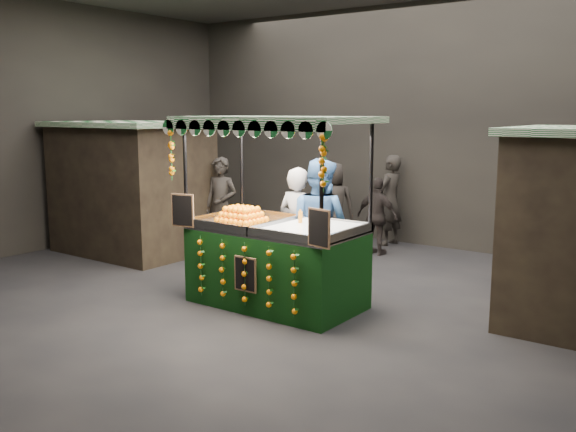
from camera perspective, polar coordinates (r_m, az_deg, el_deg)
The scene contains 11 objects.
ground at distance 9.46m, azimuth -0.93°, elevation -7.71°, with size 12.00×12.00×0.00m, color black.
market_hall at distance 9.06m, azimuth -0.99°, elevation 13.18°, with size 12.10×10.10×5.05m.
neighbour_stall_left at distance 12.91m, azimuth -13.96°, elevation 2.59°, with size 3.00×2.20×2.60m.
juice_stall at distance 9.05m, azimuth -1.18°, elevation -2.96°, with size 2.82×1.66×2.73m.
vendor_grey at distance 9.85m, azimuth 0.96°, elevation -1.19°, with size 0.72×0.48×1.95m.
vendor_blue at distance 9.66m, azimuth 2.83°, elevation -0.96°, with size 1.02×0.80×2.09m.
shopper_0 at distance 12.32m, azimuth -6.09°, elevation 0.87°, with size 0.77×0.57×1.92m.
shopper_2 at distance 12.43m, azimuth 8.09°, elevation -0.03°, with size 0.91×0.42×1.53m.
shopper_3 at distance 12.19m, azimuth 24.09°, elevation -0.71°, with size 1.21×1.10×1.63m.
shopper_4 at distance 12.89m, azimuth 4.12°, elevation 0.97°, with size 1.03×1.00×1.78m.
shopper_6 at distance 13.36m, azimuth 9.23°, elevation 1.43°, with size 0.52×0.74×1.90m.
Camera 1 is at (5.46, -7.20, 2.80)m, focal length 39.18 mm.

